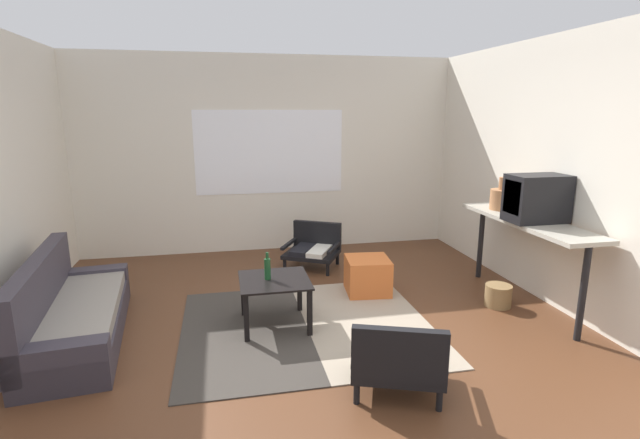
# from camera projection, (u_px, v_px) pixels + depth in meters

# --- Properties ---
(ground_plane) EXTENTS (7.80, 7.80, 0.00)m
(ground_plane) POSITION_uv_depth(u_px,v_px,m) (310.00, 347.00, 3.99)
(ground_plane) COLOR #56331E
(far_wall_with_window) EXTENTS (5.60, 0.13, 2.70)m
(far_wall_with_window) POSITION_uv_depth(u_px,v_px,m) (270.00, 155.00, 6.60)
(far_wall_with_window) COLOR silver
(far_wall_with_window) RESTS_ON ground
(side_wall_right) EXTENTS (0.12, 6.60, 2.70)m
(side_wall_right) POSITION_uv_depth(u_px,v_px,m) (577.00, 176.00, 4.50)
(side_wall_right) COLOR silver
(side_wall_right) RESTS_ON ground
(area_rug) EXTENTS (2.27, 2.01, 0.01)m
(area_rug) POSITION_uv_depth(u_px,v_px,m) (307.00, 326.00, 4.37)
(area_rug) COLOR #38332D
(area_rug) RESTS_ON ground
(couch) EXTENTS (0.87, 1.94, 0.75)m
(couch) POSITION_uv_depth(u_px,v_px,m) (71.00, 315.00, 4.07)
(couch) COLOR #38333D
(couch) RESTS_ON ground
(coffee_table) EXTENTS (0.63, 0.63, 0.45)m
(coffee_table) POSITION_uv_depth(u_px,v_px,m) (275.00, 288.00, 4.32)
(coffee_table) COLOR black
(coffee_table) RESTS_ON ground
(armchair_by_window) EXTENTS (0.82, 0.79, 0.55)m
(armchair_by_window) POSITION_uv_depth(u_px,v_px,m) (313.00, 247.00, 6.02)
(armchair_by_window) COLOR black
(armchair_by_window) RESTS_ON ground
(armchair_striped_foreground) EXTENTS (0.78, 0.73, 0.58)m
(armchair_striped_foreground) POSITION_uv_depth(u_px,v_px,m) (398.00, 360.00, 3.28)
(armchair_striped_foreground) COLOR black
(armchair_striped_foreground) RESTS_ON ground
(ottoman_orange) EXTENTS (0.51, 0.51, 0.39)m
(ottoman_orange) POSITION_uv_depth(u_px,v_px,m) (367.00, 276.00, 5.15)
(ottoman_orange) COLOR #D1662D
(ottoman_orange) RESTS_ON ground
(console_shelf) EXTENTS (0.48, 1.77, 0.90)m
(console_shelf) POSITION_uv_depth(u_px,v_px,m) (527.00, 228.00, 4.72)
(console_shelf) COLOR #B2AD9E
(console_shelf) RESTS_ON ground
(crt_television) EXTENTS (0.55, 0.34, 0.46)m
(crt_television) POSITION_uv_depth(u_px,v_px,m) (537.00, 198.00, 4.55)
(crt_television) COLOR black
(crt_television) RESTS_ON console_shelf
(clay_vase) EXTENTS (0.25, 0.25, 0.35)m
(clay_vase) POSITION_uv_depth(u_px,v_px,m) (502.00, 198.00, 5.12)
(clay_vase) COLOR #A87047
(clay_vase) RESTS_ON console_shelf
(glass_bottle) EXTENTS (0.06, 0.06, 0.25)m
(glass_bottle) POSITION_uv_depth(u_px,v_px,m) (267.00, 268.00, 4.28)
(glass_bottle) COLOR #194723
(glass_bottle) RESTS_ON coffee_table
(wicker_basket) EXTENTS (0.26, 0.26, 0.22)m
(wicker_basket) POSITION_uv_depth(u_px,v_px,m) (498.00, 296.00, 4.81)
(wicker_basket) COLOR olive
(wicker_basket) RESTS_ON ground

